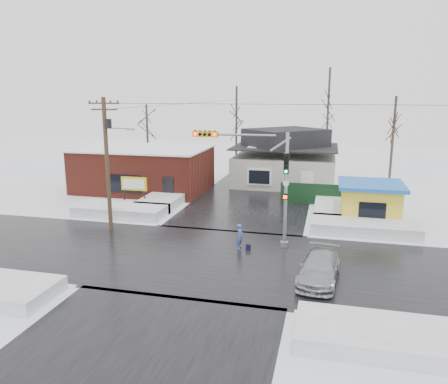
% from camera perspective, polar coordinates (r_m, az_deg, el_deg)
% --- Properties ---
extents(ground, '(120.00, 120.00, 0.00)m').
position_cam_1_polar(ground, '(25.33, -2.02, -8.61)').
color(ground, white).
rests_on(ground, ground).
extents(road_ns, '(10.00, 120.00, 0.02)m').
position_cam_1_polar(road_ns, '(25.33, -2.02, -8.59)').
color(road_ns, black).
rests_on(road_ns, ground).
extents(road_ew, '(120.00, 10.00, 0.02)m').
position_cam_1_polar(road_ew, '(25.33, -2.02, -8.59)').
color(road_ew, black).
rests_on(road_ew, ground).
extents(snowbank_nw, '(7.00, 3.00, 0.80)m').
position_cam_1_polar(snowbank_nw, '(34.61, -13.31, -2.36)').
color(snowbank_nw, white).
rests_on(snowbank_nw, ground).
extents(snowbank_ne, '(7.00, 3.00, 0.80)m').
position_cam_1_polar(snowbank_ne, '(31.08, 17.89, -4.37)').
color(snowbank_ne, white).
rests_on(snowbank_ne, ground).
extents(snowbank_se, '(7.00, 3.00, 0.70)m').
position_cam_1_polar(snowbank_se, '(18.21, 20.89, -17.35)').
color(snowbank_se, white).
rests_on(snowbank_se, ground).
extents(snowbank_nside_w, '(3.00, 8.00, 0.80)m').
position_cam_1_polar(snowbank_nside_w, '(38.24, -7.26, -0.68)').
color(snowbank_nside_w, white).
rests_on(snowbank_nside_w, ground).
extents(snowbank_nside_e, '(3.00, 8.00, 0.80)m').
position_cam_1_polar(snowbank_nside_e, '(35.80, 14.18, -1.90)').
color(snowbank_nside_e, white).
rests_on(snowbank_nside_e, ground).
extents(traffic_signal, '(6.05, 0.68, 7.00)m').
position_cam_1_polar(traffic_signal, '(26.39, 4.76, 2.48)').
color(traffic_signal, gray).
rests_on(traffic_signal, ground).
extents(utility_pole, '(3.15, 0.44, 9.00)m').
position_cam_1_polar(utility_pole, '(30.16, -14.94, 4.49)').
color(utility_pole, '#382619').
rests_on(utility_pole, ground).
extents(brick_building, '(12.20, 8.20, 4.12)m').
position_cam_1_polar(brick_building, '(43.03, -10.42, 3.00)').
color(brick_building, maroon).
rests_on(brick_building, ground).
extents(marquee_sign, '(2.20, 0.21, 2.55)m').
position_cam_1_polar(marquee_sign, '(36.44, -11.67, 0.94)').
color(marquee_sign, black).
rests_on(marquee_sign, ground).
extents(house, '(10.40, 8.40, 5.76)m').
position_cam_1_polar(house, '(45.39, 7.98, 4.28)').
color(house, beige).
rests_on(house, ground).
extents(kiosk, '(4.60, 4.60, 2.88)m').
position_cam_1_polar(kiosk, '(33.73, 18.53, -1.21)').
color(kiosk, yellow).
rests_on(kiosk, ground).
extents(fence, '(8.00, 0.12, 1.80)m').
position_cam_1_polar(fence, '(37.62, 13.46, -0.37)').
color(fence, black).
rests_on(fence, ground).
extents(tree_far_left, '(3.00, 3.00, 10.00)m').
position_cam_1_polar(tree_far_left, '(49.81, 1.65, 11.31)').
color(tree_far_left, '#332821').
rests_on(tree_far_left, ground).
extents(tree_far_mid, '(3.00, 3.00, 12.00)m').
position_cam_1_polar(tree_far_mid, '(50.69, 13.56, 12.79)').
color(tree_far_mid, '#332821').
rests_on(tree_far_mid, ground).
extents(tree_far_right, '(3.00, 3.00, 9.00)m').
position_cam_1_polar(tree_far_right, '(43.10, 21.40, 9.16)').
color(tree_far_right, '#332821').
rests_on(tree_far_right, ground).
extents(tree_far_west, '(3.00, 3.00, 8.00)m').
position_cam_1_polar(tree_far_west, '(51.05, -10.05, 9.37)').
color(tree_far_west, '#332821').
rests_on(tree_far_west, ground).
extents(pedestrian, '(0.45, 0.61, 1.53)m').
position_cam_1_polar(pedestrian, '(26.54, 2.09, -5.83)').
color(pedestrian, '#3D55AD').
rests_on(pedestrian, ground).
extents(car, '(2.29, 4.74, 1.33)m').
position_cam_1_polar(car, '(22.70, 12.34, -9.71)').
color(car, '#9EA2A5').
rests_on(car, ground).
extents(shopping_bag, '(0.29, 0.15, 0.35)m').
position_cam_1_polar(shopping_bag, '(26.49, 3.18, -7.24)').
color(shopping_bag, black).
rests_on(shopping_bag, ground).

